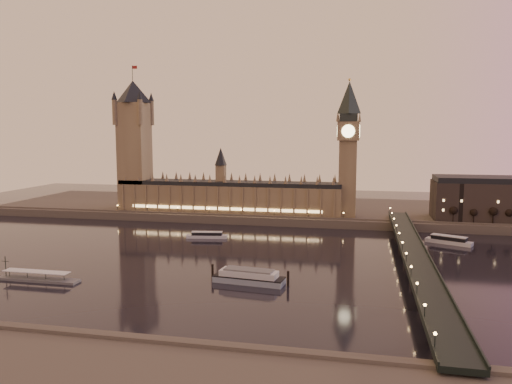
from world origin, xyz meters
TOP-DOWN VIEW (x-y plane):
  - ground at (0.00, 0.00)m, footprint 700.00×700.00m
  - far_embankment at (30.00, 165.00)m, footprint 560.00×130.00m
  - palace_of_westminster at (-40.12, 120.99)m, footprint 180.00×26.62m
  - victoria_tower at (-120.00, 121.00)m, footprint 31.68×31.68m
  - big_ben at (53.99, 120.99)m, footprint 17.68×17.68m
  - westminster_bridge at (91.61, 0.00)m, footprint 13.20×260.00m
  - bare_tree_0 at (127.65, 109.00)m, footprint 5.41×5.41m
  - bare_tree_1 at (140.54, 109.00)m, footprint 5.41×5.41m
  - bare_tree_2 at (153.43, 109.00)m, footprint 5.41×5.41m
  - bare_tree_3 at (166.33, 109.00)m, footprint 5.41×5.41m
  - cruise_boat_a at (-35.63, 50.35)m, footprint 27.58×10.02m
  - cruise_boat_b at (119.51, 65.81)m, footprint 28.59×18.52m
  - moored_barge at (14.01, -41.22)m, footprint 38.54×13.13m
  - pontoon_pier at (-84.99, -58.73)m, footprint 41.00×6.83m

SIDE VIEW (x-z plane):
  - ground at x=0.00m, z-range 0.00..0.00m
  - pontoon_pier at x=-84.99m, z-range -4.29..6.64m
  - cruise_boat_a at x=-35.63m, z-range -0.26..4.06m
  - cruise_boat_b at x=119.51m, z-range -0.31..4.91m
  - far_embankment at x=30.00m, z-range 0.00..6.00m
  - moored_barge at x=14.01m, z-range -0.55..6.55m
  - westminster_bridge at x=91.61m, z-range -2.13..13.17m
  - bare_tree_0 at x=127.65m, z-range 8.69..19.68m
  - bare_tree_1 at x=140.54m, z-range 8.69..19.68m
  - bare_tree_2 at x=153.43m, z-range 8.69..19.68m
  - bare_tree_3 at x=166.33m, z-range 8.69..19.68m
  - palace_of_westminster at x=-40.12m, z-range -4.29..47.71m
  - big_ben at x=53.99m, z-range 11.95..115.95m
  - victoria_tower at x=-120.00m, z-range 6.79..124.79m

